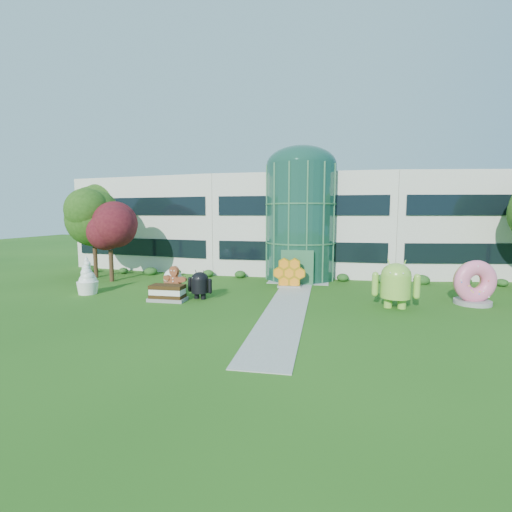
% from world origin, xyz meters
% --- Properties ---
extents(ground, '(140.00, 140.00, 0.00)m').
position_xyz_m(ground, '(0.00, 0.00, 0.00)').
color(ground, '#215114').
rests_on(ground, ground).
extents(building, '(46.00, 15.00, 9.30)m').
position_xyz_m(building, '(0.00, 18.00, 4.65)').
color(building, beige).
rests_on(building, ground).
extents(atrium, '(6.00, 6.00, 9.80)m').
position_xyz_m(atrium, '(0.00, 12.00, 4.90)').
color(atrium, '#194738').
rests_on(atrium, ground).
extents(walkway, '(2.40, 20.00, 0.04)m').
position_xyz_m(walkway, '(0.00, 2.00, 0.02)').
color(walkway, '#9E9E93').
rests_on(walkway, ground).
extents(tree_red, '(4.00, 4.00, 6.00)m').
position_xyz_m(tree_red, '(-15.50, 7.50, 3.00)').
color(tree_red, '#3F0C14').
rests_on(tree_red, ground).
extents(trees_backdrop, '(52.00, 8.00, 8.40)m').
position_xyz_m(trees_backdrop, '(0.00, 13.00, 4.20)').
color(trees_backdrop, '#1F4411').
rests_on(trees_backdrop, ground).
extents(android_green, '(3.08, 2.26, 3.23)m').
position_xyz_m(android_green, '(6.44, 2.64, 1.62)').
color(android_green, '#83BF3D').
rests_on(android_green, ground).
extents(android_black, '(2.11, 1.63, 2.15)m').
position_xyz_m(android_black, '(-5.98, 2.71, 1.07)').
color(android_black, black).
rests_on(android_black, ground).
extents(donut, '(2.96, 1.91, 2.84)m').
position_xyz_m(donut, '(11.42, 4.58, 1.42)').
color(donut, '#E5578D').
rests_on(donut, ground).
extents(gingerbread, '(2.42, 1.57, 2.09)m').
position_xyz_m(gingerbread, '(-8.11, 3.47, 1.04)').
color(gingerbread, brown).
rests_on(gingerbread, ground).
extents(ice_cream_sandwich, '(2.43, 1.22, 1.08)m').
position_xyz_m(ice_cream_sandwich, '(-7.87, 1.73, 0.54)').
color(ice_cream_sandwich, black).
rests_on(ice_cream_sandwich, ground).
extents(honeycomb, '(2.67, 1.03, 2.07)m').
position_xyz_m(honeycomb, '(-0.51, 7.78, 1.04)').
color(honeycomb, orange).
rests_on(honeycomb, ground).
extents(froyo, '(2.07, 2.07, 2.69)m').
position_xyz_m(froyo, '(-14.37, 2.69, 1.35)').
color(froyo, white).
rests_on(froyo, ground).
extents(cupcake, '(1.78, 1.78, 1.71)m').
position_xyz_m(cupcake, '(-8.73, 4.58, 0.85)').
color(cupcake, white).
rests_on(cupcake, ground).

